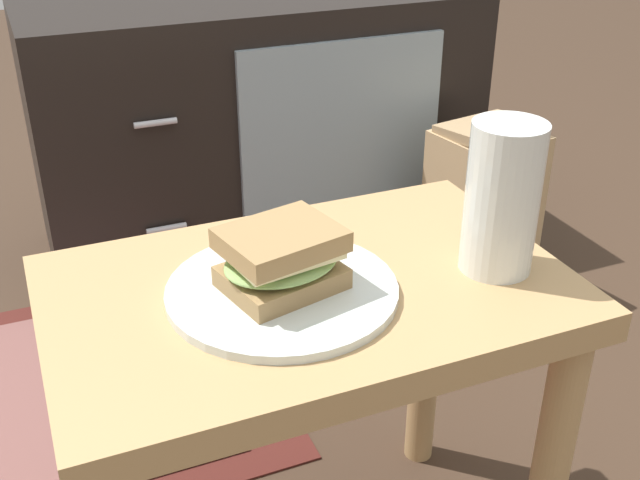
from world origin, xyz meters
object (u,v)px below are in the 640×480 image
(beer_glass, at_px, (502,201))
(paper_bag, at_px, (482,211))
(sandwich_front, at_px, (281,259))
(tv_cabinet, at_px, (255,125))
(plate, at_px, (282,290))

(beer_glass, xyz_separation_m, paper_bag, (0.40, 0.59, -0.36))
(sandwich_front, bearing_deg, beer_glass, -8.87)
(tv_cabinet, distance_m, beer_glass, 1.03)
(tv_cabinet, height_order, beer_glass, beer_glass)
(plate, xyz_separation_m, sandwich_front, (-0.00, 0.00, 0.04))
(sandwich_front, xyz_separation_m, paper_bag, (0.64, 0.55, -0.32))
(sandwich_front, bearing_deg, plate, -26.57)
(plate, bearing_deg, tv_cabinet, 73.55)
(sandwich_front, relative_size, paper_bag, 0.38)
(plate, relative_size, paper_bag, 0.64)
(tv_cabinet, distance_m, sandwich_front, 1.02)
(beer_glass, height_order, paper_bag, beer_glass)
(beer_glass, bearing_deg, tv_cabinet, 87.40)
(sandwich_front, bearing_deg, paper_bag, 40.90)
(tv_cabinet, relative_size, sandwich_front, 6.69)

